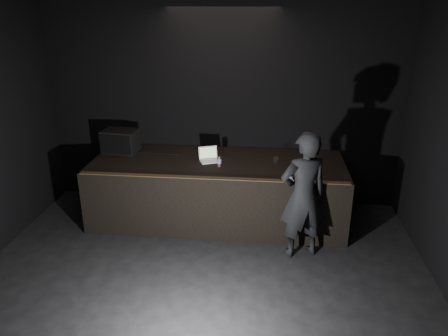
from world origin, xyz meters
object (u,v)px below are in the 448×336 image
stage_monitor (120,141)px  laptop (209,157)px  beer_can (219,161)px  person (303,196)px  stage_riser (218,190)px

stage_monitor → laptop: 1.56m
beer_can → person: 1.46m
stage_monitor → stage_riser: bearing=-3.5°
laptop → beer_can: size_ratio=2.31×
stage_riser → stage_monitor: 1.83m
stage_riser → stage_monitor: bearing=170.1°
stage_riser → beer_can: beer_can is taller
beer_can → person: size_ratio=0.09×
person → laptop: bearing=-55.3°
laptop → beer_can: (0.19, -0.25, 0.03)m
beer_can → laptop: bearing=127.3°
stage_riser → laptop: 0.57m
stage_riser → stage_monitor: (-1.67, 0.29, 0.69)m
stage_riser → beer_can: (0.05, -0.22, 0.58)m
laptop → stage_riser: bearing=-35.8°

